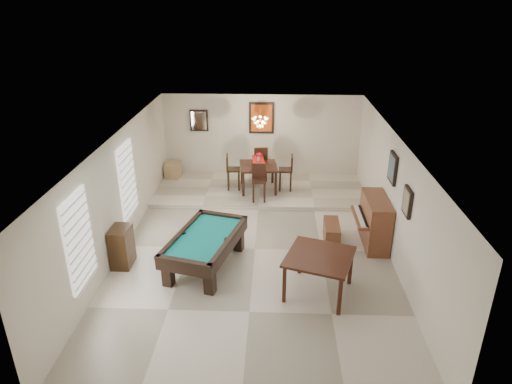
# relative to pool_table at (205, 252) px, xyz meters

# --- Properties ---
(ground_plane) EXTENTS (6.00, 9.00, 0.02)m
(ground_plane) POSITION_rel_pool_table_xyz_m (1.01, 0.76, -0.37)
(ground_plane) COLOR beige
(wall_back) EXTENTS (6.00, 0.04, 2.60)m
(wall_back) POSITION_rel_pool_table_xyz_m (1.01, 5.26, 0.94)
(wall_back) COLOR silver
(wall_back) RESTS_ON ground_plane
(wall_front) EXTENTS (6.00, 0.04, 2.60)m
(wall_front) POSITION_rel_pool_table_xyz_m (1.01, -3.74, 0.94)
(wall_front) COLOR silver
(wall_front) RESTS_ON ground_plane
(wall_left) EXTENTS (0.04, 9.00, 2.60)m
(wall_left) POSITION_rel_pool_table_xyz_m (-1.99, 0.76, 0.94)
(wall_left) COLOR silver
(wall_left) RESTS_ON ground_plane
(wall_right) EXTENTS (0.04, 9.00, 2.60)m
(wall_right) POSITION_rel_pool_table_xyz_m (4.01, 0.76, 0.94)
(wall_right) COLOR silver
(wall_right) RESTS_ON ground_plane
(ceiling) EXTENTS (6.00, 9.00, 0.04)m
(ceiling) POSITION_rel_pool_table_xyz_m (1.01, 0.76, 2.24)
(ceiling) COLOR white
(ceiling) RESTS_ON wall_back
(dining_step) EXTENTS (6.00, 2.50, 0.12)m
(dining_step) POSITION_rel_pool_table_xyz_m (1.01, 4.01, -0.30)
(dining_step) COLOR beige
(dining_step) RESTS_ON ground_plane
(window_left_front) EXTENTS (0.06, 1.00, 1.70)m
(window_left_front) POSITION_rel_pool_table_xyz_m (-1.96, -1.44, 1.04)
(window_left_front) COLOR white
(window_left_front) RESTS_ON wall_left
(window_left_rear) EXTENTS (0.06, 1.00, 1.70)m
(window_left_rear) POSITION_rel_pool_table_xyz_m (-1.96, 1.36, 1.04)
(window_left_rear) COLOR white
(window_left_rear) RESTS_ON wall_left
(pool_table) EXTENTS (1.67, 2.36, 0.71)m
(pool_table) POSITION_rel_pool_table_xyz_m (0.00, 0.00, 0.00)
(pool_table) COLOR black
(pool_table) RESTS_ON ground_plane
(square_table) EXTENTS (1.51, 1.51, 0.82)m
(square_table) POSITION_rel_pool_table_xyz_m (2.30, -0.82, 0.06)
(square_table) COLOR black
(square_table) RESTS_ON ground_plane
(upright_piano) EXTENTS (0.76, 1.36, 1.13)m
(upright_piano) POSITION_rel_pool_table_xyz_m (3.61, 1.14, 0.21)
(upright_piano) COLOR brown
(upright_piano) RESTS_ON ground_plane
(piano_bench) EXTENTS (0.37, 0.88, 0.48)m
(piano_bench) POSITION_rel_pool_table_xyz_m (2.77, 1.15, -0.11)
(piano_bench) COLOR brown
(piano_bench) RESTS_ON ground_plane
(apothecary_chest) EXTENTS (0.39, 0.58, 0.87)m
(apothecary_chest) POSITION_rel_pool_table_xyz_m (-1.77, -0.01, 0.08)
(apothecary_chest) COLOR black
(apothecary_chest) RESTS_ON ground_plane
(dining_table) EXTENTS (1.15, 1.15, 0.86)m
(dining_table) POSITION_rel_pool_table_xyz_m (0.97, 3.93, 0.19)
(dining_table) COLOR black
(dining_table) RESTS_ON dining_step
(flower_vase) EXTENTS (0.15, 0.15, 0.26)m
(flower_vase) POSITION_rel_pool_table_xyz_m (0.97, 3.93, 0.76)
(flower_vase) COLOR red
(flower_vase) RESTS_ON dining_table
(dining_chair_south) EXTENTS (0.39, 0.39, 1.01)m
(dining_chair_south) POSITION_rel_pool_table_xyz_m (1.01, 3.16, 0.27)
(dining_chair_south) COLOR black
(dining_chair_south) RESTS_ON dining_step
(dining_chair_north) EXTENTS (0.44, 0.44, 1.09)m
(dining_chair_north) POSITION_rel_pool_table_xyz_m (1.00, 4.65, 0.31)
(dining_chair_north) COLOR black
(dining_chair_north) RESTS_ON dining_step
(dining_chair_west) EXTENTS (0.41, 0.41, 1.03)m
(dining_chair_west) POSITION_rel_pool_table_xyz_m (0.25, 3.95, 0.28)
(dining_chair_west) COLOR black
(dining_chair_west) RESTS_ON dining_step
(dining_chair_east) EXTENTS (0.39, 0.39, 1.03)m
(dining_chair_east) POSITION_rel_pool_table_xyz_m (1.74, 3.96, 0.28)
(dining_chair_east) COLOR black
(dining_chair_east) RESTS_ON dining_step
(corner_bench) EXTENTS (0.48, 0.56, 0.45)m
(corner_bench) POSITION_rel_pool_table_xyz_m (-1.70, 4.78, -0.01)
(corner_bench) COLOR tan
(corner_bench) RESTS_ON dining_step
(chandelier) EXTENTS (0.44, 0.44, 0.60)m
(chandelier) POSITION_rel_pool_table_xyz_m (1.01, 3.96, 1.84)
(chandelier) COLOR #FFE5B2
(chandelier) RESTS_ON ceiling
(back_painting) EXTENTS (0.75, 0.06, 0.95)m
(back_painting) POSITION_rel_pool_table_xyz_m (1.01, 5.22, 1.54)
(back_painting) COLOR #D84C14
(back_painting) RESTS_ON wall_back
(back_mirror) EXTENTS (0.55, 0.06, 0.65)m
(back_mirror) POSITION_rel_pool_table_xyz_m (-0.89, 5.22, 1.44)
(back_mirror) COLOR white
(back_mirror) RESTS_ON wall_back
(right_picture_upper) EXTENTS (0.06, 0.55, 0.65)m
(right_picture_upper) POSITION_rel_pool_table_xyz_m (3.97, 1.06, 1.54)
(right_picture_upper) COLOR slate
(right_picture_upper) RESTS_ON wall_right
(right_picture_lower) EXTENTS (0.06, 0.45, 0.55)m
(right_picture_lower) POSITION_rel_pool_table_xyz_m (3.97, -0.24, 1.34)
(right_picture_lower) COLOR gray
(right_picture_lower) RESTS_ON wall_right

